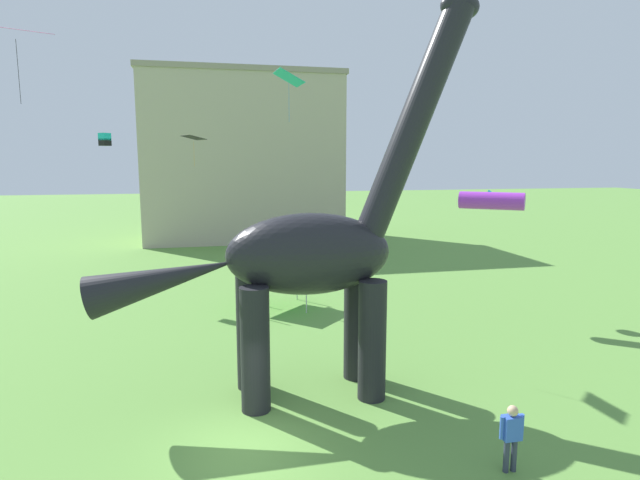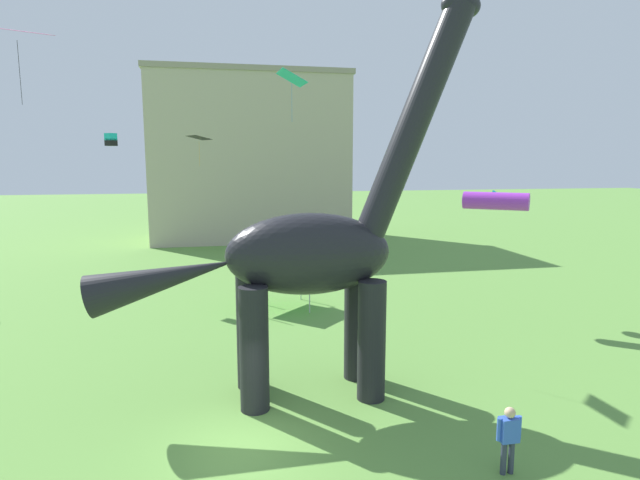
% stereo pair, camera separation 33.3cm
% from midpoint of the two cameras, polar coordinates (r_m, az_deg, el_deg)
% --- Properties ---
extents(ground_plane, '(240.00, 240.00, 0.00)m').
position_cam_midpoint_polar(ground_plane, '(15.48, -8.94, -21.72)').
color(ground_plane, '#5B8E3D').
extents(dinosaur_sculpture, '(12.67, 2.68, 13.24)m').
position_cam_midpoint_polar(dinosaur_sculpture, '(17.09, -1.95, -1.53)').
color(dinosaur_sculpture, black).
rests_on(dinosaur_sculpture, ground_plane).
extents(person_strolling_adult, '(0.66, 0.29, 1.77)m').
position_cam_midpoint_polar(person_strolling_adult, '(14.70, 19.51, -19.12)').
color(person_strolling_adult, '#2D3347').
rests_on(person_strolling_adult, ground_plane).
extents(festival_canopy_tent, '(3.15, 3.15, 3.00)m').
position_cam_midpoint_polar(festival_canopy_tent, '(27.87, -5.13, -2.29)').
color(festival_canopy_tent, '#B2B2B7').
rests_on(festival_canopy_tent, ground_plane).
extents(kite_far_right, '(3.09, 3.20, 0.90)m').
position_cam_midpoint_polar(kite_far_right, '(27.32, 17.95, 4.14)').
color(kite_far_right, purple).
extents(kite_drifting, '(1.68, 1.87, 1.89)m').
position_cam_midpoint_polar(kite_drifting, '(34.09, -13.91, 10.77)').
color(kite_drifting, black).
extents(kite_mid_left, '(1.22, 1.73, 2.22)m').
position_cam_midpoint_polar(kite_mid_left, '(24.42, -3.83, 17.22)').
color(kite_mid_left, '#19B2B7').
extents(kite_far_left, '(2.06, 1.85, 2.09)m').
position_cam_midpoint_polar(kite_far_left, '(17.19, -30.83, 19.11)').
color(kite_far_left, pink).
extents(kite_mid_right, '(0.73, 0.73, 0.74)m').
position_cam_midpoint_polar(kite_mid_right, '(33.79, -22.68, 10.09)').
color(kite_mid_right, '#19B2B7').
extents(background_building_block, '(19.31, 9.94, 16.36)m').
position_cam_midpoint_polar(background_building_block, '(53.75, -8.64, 8.92)').
color(background_building_block, '#B7A893').
rests_on(background_building_block, ground_plane).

